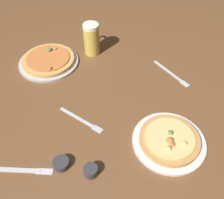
{
  "coord_description": "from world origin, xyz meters",
  "views": [
    {
      "loc": [
        0.18,
        -0.73,
        0.83
      ],
      "look_at": [
        0.0,
        0.0,
        0.02
      ],
      "focal_mm": 39.76,
      "sensor_mm": 36.0,
      "label": 1
    }
  ],
  "objects": [
    {
      "name": "pizza_plate_far",
      "position": [
        -0.39,
        0.19,
        0.02
      ],
      "size": [
        0.31,
        0.31,
        0.05
      ],
      "color": "#B2B2B7",
      "rests_on": "ground_plane"
    },
    {
      "name": "pizza_plate_near",
      "position": [
        0.27,
        -0.15,
        0.02
      ],
      "size": [
        0.29,
        0.29,
        0.05
      ],
      "color": "silver",
      "rests_on": "ground_plane"
    },
    {
      "name": "ramekin_butter",
      "position": [
        -0.1,
        -0.34,
        0.01
      ],
      "size": [
        0.06,
        0.06,
        0.03
      ],
      "primitive_type": "cylinder",
      "color": "#333338",
      "rests_on": "ground_plane"
    },
    {
      "name": "fork_spare",
      "position": [
        -0.1,
        -0.13,
        0.0
      ],
      "size": [
        0.21,
        0.1,
        0.01
      ],
      "color": "silver",
      "rests_on": "ground_plane"
    },
    {
      "name": "fork_left",
      "position": [
        0.24,
        0.26,
        0.0
      ],
      "size": [
        0.19,
        0.17,
        0.01
      ],
      "color": "silver",
      "rests_on": "ground_plane"
    },
    {
      "name": "beer_mug_dark",
      "position": [
        -0.2,
        0.34,
        0.08
      ],
      "size": [
        0.09,
        0.14,
        0.17
      ],
      "color": "gold",
      "rests_on": "ground_plane"
    },
    {
      "name": "ground_plane",
      "position": [
        0.0,
        0.0,
        -0.01
      ],
      "size": [
        2.4,
        2.4,
        0.03
      ],
      "primitive_type": "cube",
      "color": "brown"
    },
    {
      "name": "knife_right",
      "position": [
        -0.24,
        -0.4,
        0.0
      ],
      "size": [
        0.24,
        0.07,
        0.01
      ],
      "color": "silver",
      "rests_on": "ground_plane"
    },
    {
      "name": "ramekin_sauce",
      "position": [
        0.01,
        -0.35,
        0.02
      ],
      "size": [
        0.05,
        0.05,
        0.04
      ],
      "primitive_type": "cylinder",
      "color": "#333338",
      "rests_on": "ground_plane"
    }
  ]
}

